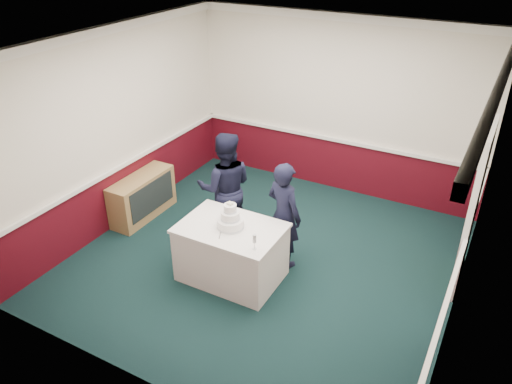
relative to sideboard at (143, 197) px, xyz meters
The scene contains 9 objects.
ground 2.31m from the sideboard, ahead, with size 5.00×5.00×0.00m, color #112A2A.
room_shell 2.90m from the sideboard, 12.23° to the left, with size 5.00×5.00×3.00m.
sideboard is the anchor object (origin of this frame).
cake_table 2.17m from the sideboard, 18.13° to the right, with size 1.32×0.92×0.79m.
wedding_cake 2.23m from the sideboard, 18.13° to the right, with size 0.35×0.35×0.36m.
cake_knife 2.25m from the sideboard, 23.31° to the right, with size 0.01×0.22×0.01m, color silver.
champagne_flute 2.79m from the sideboard, 20.45° to the right, with size 0.05×0.05×0.21m.
person_man 1.58m from the sideboard, ahead, with size 0.82×0.64×1.69m, color black.
person_woman 2.55m from the sideboard, ahead, with size 0.56×0.37×1.53m, color black.
Camera 1 is at (2.62, -5.13, 4.25)m, focal length 35.00 mm.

